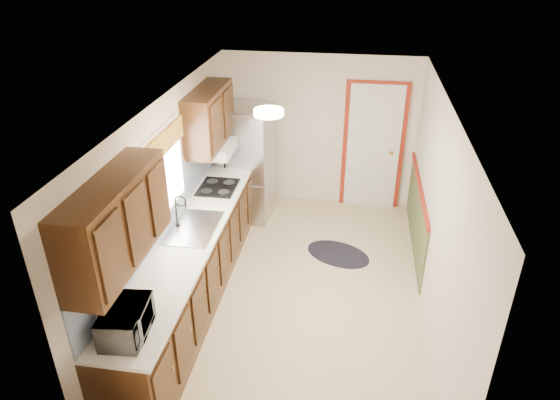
% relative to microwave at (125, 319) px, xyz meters
% --- Properties ---
extents(room_shell, '(3.20, 5.20, 2.52)m').
position_rel_microwave_xyz_m(room_shell, '(1.20, 1.95, 0.09)').
color(room_shell, beige).
rests_on(room_shell, ground).
extents(kitchen_run, '(0.63, 4.00, 2.20)m').
position_rel_microwave_xyz_m(kitchen_run, '(-0.04, 1.66, -0.30)').
color(kitchen_run, '#361D0C').
rests_on(kitchen_run, ground).
extents(back_wall_trim, '(1.12, 2.30, 2.08)m').
position_rel_microwave_xyz_m(back_wall_trim, '(2.19, 4.16, -0.22)').
color(back_wall_trim, maroon).
rests_on(back_wall_trim, ground).
extents(ceiling_fixture, '(0.30, 0.30, 0.06)m').
position_rel_microwave_xyz_m(ceiling_fixture, '(0.90, 1.75, 1.25)').
color(ceiling_fixture, '#FFD88C').
rests_on(ceiling_fixture, room_shell).
extents(microwave, '(0.33, 0.53, 0.34)m').
position_rel_microwave_xyz_m(microwave, '(0.00, 0.00, 0.00)').
color(microwave, white).
rests_on(microwave, kitchen_run).
extents(refrigerator, '(0.77, 0.75, 1.75)m').
position_rel_microwave_xyz_m(refrigerator, '(0.18, 3.82, -0.24)').
color(refrigerator, '#B7B7BC').
rests_on(refrigerator, ground).
extents(rug, '(1.06, 0.90, 0.01)m').
position_rel_microwave_xyz_m(rug, '(1.65, 2.88, -1.11)').
color(rug, black).
rests_on(rug, ground).
extents(cooktop, '(0.48, 0.58, 0.02)m').
position_rel_microwave_xyz_m(cooktop, '(0.01, 2.80, -0.16)').
color(cooktop, black).
rests_on(cooktop, kitchen_run).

